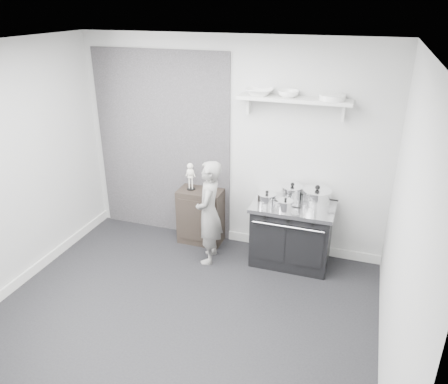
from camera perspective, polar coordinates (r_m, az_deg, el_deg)
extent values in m
plane|color=black|center=(4.76, -6.22, -16.30)|extent=(4.00, 4.00, 0.00)
cube|color=#B6B6B4|center=(5.58, 0.81, 6.08)|extent=(4.00, 0.02, 2.70)
cube|color=#B6B6B4|center=(2.77, -23.73, -16.60)|extent=(4.00, 0.02, 2.70)
cube|color=#B6B6B4|center=(3.70, 22.35, -5.56)|extent=(0.02, 3.60, 2.70)
cube|color=silver|center=(3.66, -8.18, 18.06)|extent=(4.00, 3.60, 0.02)
cube|color=black|center=(5.95, -8.02, 5.96)|extent=(1.90, 0.02, 2.50)
cube|color=silver|center=(5.90, 10.04, -7.06)|extent=(2.00, 0.03, 0.12)
cube|color=silver|center=(5.71, -24.98, -10.33)|extent=(0.03, 3.60, 0.12)
cube|color=silver|center=(5.11, 9.16, 11.87)|extent=(1.30, 0.26, 0.04)
cube|color=silver|center=(5.31, 3.26, 11.27)|extent=(0.03, 0.12, 0.20)
cube|color=silver|center=(5.14, 15.34, 10.04)|extent=(0.03, 0.12, 0.20)
cube|color=black|center=(5.50, 8.78, -5.65)|extent=(0.93, 0.56, 0.75)
cube|color=silver|center=(5.31, 9.04, -1.93)|extent=(0.99, 0.60, 0.05)
cube|color=black|center=(5.28, 5.83, -6.56)|extent=(0.39, 0.02, 0.49)
cube|color=black|center=(5.22, 10.66, -7.27)|extent=(0.39, 0.02, 0.49)
cylinder|color=silver|center=(5.09, 8.34, -4.54)|extent=(0.84, 0.02, 0.02)
cylinder|color=black|center=(5.12, 5.33, -3.29)|extent=(0.04, 0.03, 0.04)
cylinder|color=black|center=(5.07, 8.42, -3.73)|extent=(0.04, 0.03, 0.04)
cylinder|color=black|center=(5.04, 11.55, -4.17)|extent=(0.04, 0.03, 0.04)
cube|color=black|center=(5.90, -3.06, -3.16)|extent=(0.58, 0.34, 0.76)
imported|color=gray|center=(5.35, -1.98, -2.71)|extent=(0.39, 0.53, 1.33)
cylinder|color=silver|center=(5.25, 5.60, -1.00)|extent=(0.22, 0.22, 0.13)
cylinder|color=silver|center=(5.22, 5.63, -0.29)|extent=(0.23, 0.23, 0.01)
sphere|color=black|center=(5.21, 5.64, -0.01)|extent=(0.04, 0.04, 0.04)
cylinder|color=black|center=(5.22, 7.20, -1.21)|extent=(0.10, 0.02, 0.02)
cylinder|color=silver|center=(5.41, 8.86, -0.19)|extent=(0.26, 0.26, 0.16)
cylinder|color=silver|center=(5.38, 8.92, 0.69)|extent=(0.27, 0.27, 0.01)
sphere|color=black|center=(5.36, 8.94, 0.99)|extent=(0.05, 0.05, 0.05)
cylinder|color=black|center=(5.39, 10.63, -0.42)|extent=(0.10, 0.02, 0.02)
cylinder|color=silver|center=(5.32, 12.00, -0.76)|extent=(0.33, 0.33, 0.18)
cylinder|color=silver|center=(5.28, 12.09, 0.21)|extent=(0.34, 0.34, 0.01)
sphere|color=black|center=(5.27, 12.12, 0.58)|extent=(0.06, 0.06, 0.06)
cylinder|color=black|center=(5.31, 14.19, -1.05)|extent=(0.10, 0.02, 0.02)
cylinder|color=silver|center=(5.13, 8.00, -1.82)|extent=(0.18, 0.18, 0.12)
cylinder|color=silver|center=(5.10, 8.04, -1.16)|extent=(0.19, 0.19, 0.01)
sphere|color=black|center=(5.09, 8.05, -0.91)|extent=(0.03, 0.03, 0.03)
cylinder|color=black|center=(5.11, 9.45, -2.02)|extent=(0.10, 0.02, 0.02)
imported|color=white|center=(5.18, 4.65, 12.92)|extent=(0.32, 0.32, 0.08)
imported|color=white|center=(5.11, 8.40, 12.58)|extent=(0.24, 0.24, 0.07)
cylinder|color=silver|center=(5.05, 13.95, 11.92)|extent=(0.29, 0.29, 0.06)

